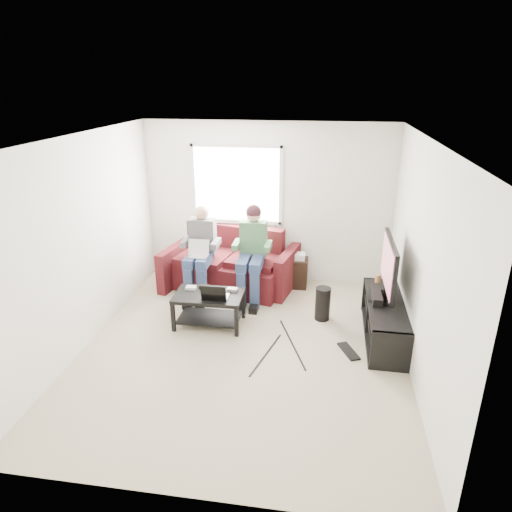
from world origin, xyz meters
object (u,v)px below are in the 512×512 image
object	(u,v)px
subwoofer	(323,304)
end_table	(298,271)
tv_stand	(384,322)
tv	(389,267)
coffee_table	(209,302)
sofa	(231,266)

from	to	relation	value
subwoofer	end_table	xyz separation A→B (m)	(-0.43, 1.05, 0.02)
tv_stand	tv	bearing A→B (deg)	91.47
tv_stand	end_table	size ratio (longest dim) A/B	2.68
tv_stand	coffee_table	bearing A→B (deg)	-179.84
sofa	subwoofer	xyz separation A→B (m)	(1.50, -0.90, -0.10)
coffee_table	tv	bearing A→B (deg)	2.60
tv	subwoofer	distance (m)	1.12
sofa	coffee_table	xyz separation A→B (m)	(-0.05, -1.29, -0.00)
tv_stand	subwoofer	world-z (taller)	tv_stand
sofa	end_table	xyz separation A→B (m)	(1.07, 0.15, -0.08)
tv_stand	end_table	bearing A→B (deg)	130.55
subwoofer	end_table	distance (m)	1.13
sofa	subwoofer	size ratio (longest dim) A/B	4.56
tv_stand	subwoofer	xyz separation A→B (m)	(-0.80, 0.38, 0.01)
tv	end_table	xyz separation A→B (m)	(-1.22, 1.33, -0.71)
end_table	tv_stand	bearing A→B (deg)	-49.45
end_table	subwoofer	bearing A→B (deg)	-67.92
subwoofer	end_table	world-z (taller)	end_table
tv_stand	subwoofer	distance (m)	0.89
subwoofer	tv	bearing A→B (deg)	-19.53
tv_stand	tv	size ratio (longest dim) A/B	1.40
sofa	subwoofer	world-z (taller)	sofa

